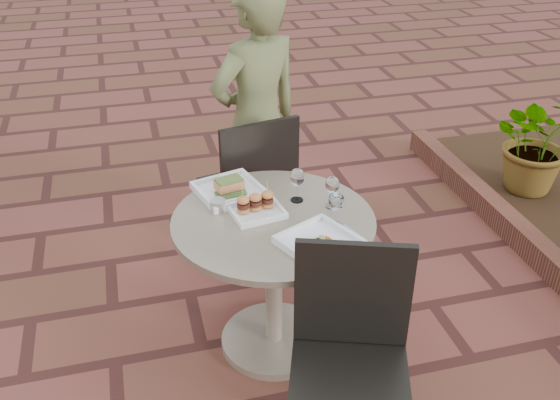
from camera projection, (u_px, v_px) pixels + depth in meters
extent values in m
plane|color=brown|center=(283.00, 331.00, 3.17)|extent=(60.00, 60.00, 0.00)
cylinder|color=gray|center=(274.00, 339.00, 3.10)|extent=(0.52, 0.52, 0.04)
cylinder|color=gray|center=(274.00, 287.00, 2.93)|extent=(0.08, 0.08, 0.70)
cylinder|color=gray|center=(273.00, 221.00, 2.74)|extent=(0.90, 0.90, 0.03)
cube|color=black|center=(246.00, 188.00, 3.53)|extent=(0.52, 0.52, 0.03)
cube|color=black|center=(260.00, 164.00, 3.25)|extent=(0.44, 0.12, 0.46)
cylinder|color=black|center=(263.00, 200.00, 3.87)|extent=(0.02, 0.02, 0.44)
cylinder|color=black|center=(206.00, 215.00, 3.72)|extent=(0.02, 0.02, 0.44)
cylinder|color=black|center=(291.00, 231.00, 3.58)|extent=(0.02, 0.02, 0.44)
cylinder|color=black|center=(230.00, 247.00, 3.43)|extent=(0.02, 0.02, 0.44)
cube|color=black|center=(349.00, 381.00, 2.29)|extent=(0.56, 0.56, 0.03)
cube|color=black|center=(353.00, 294.00, 2.34)|extent=(0.42, 0.18, 0.46)
cylinder|color=black|center=(300.00, 383.00, 2.59)|extent=(0.02, 0.02, 0.44)
cylinder|color=black|center=(392.00, 389.00, 2.56)|extent=(0.02, 0.02, 0.44)
imported|color=brown|center=(257.00, 123.00, 3.48)|extent=(0.68, 0.57, 1.58)
cube|color=white|center=(229.00, 192.00, 2.92)|extent=(0.35, 0.35, 0.01)
cube|color=#DF7D4E|center=(229.00, 185.00, 2.90)|extent=(0.14, 0.11, 0.04)
cube|color=#4C602B|center=(229.00, 180.00, 2.89)|extent=(0.13, 0.10, 0.01)
cube|color=white|center=(256.00, 211.00, 2.78)|extent=(0.26, 0.26, 0.01)
cube|color=white|center=(320.00, 244.00, 2.55)|extent=(0.37, 0.37, 0.01)
ellipsoid|color=#CE556E|center=(314.00, 252.00, 2.48)|extent=(0.05, 0.04, 0.02)
cylinder|color=white|center=(335.00, 225.00, 2.69)|extent=(0.06, 0.06, 0.00)
cylinder|color=white|center=(336.00, 217.00, 2.67)|extent=(0.01, 0.01, 0.07)
ellipsoid|color=white|center=(336.00, 201.00, 2.63)|extent=(0.07, 0.07, 0.09)
cylinder|color=white|center=(336.00, 202.00, 2.63)|extent=(0.05, 0.05, 0.04)
cylinder|color=white|center=(297.00, 200.00, 2.87)|extent=(0.06, 0.06, 0.00)
cylinder|color=white|center=(297.00, 193.00, 2.85)|extent=(0.01, 0.01, 0.07)
ellipsoid|color=white|center=(297.00, 177.00, 2.81)|extent=(0.07, 0.07, 0.09)
cylinder|color=white|center=(331.00, 206.00, 2.82)|extent=(0.05, 0.05, 0.00)
cylinder|color=white|center=(332.00, 199.00, 2.80)|extent=(0.01, 0.01, 0.07)
ellipsoid|color=white|center=(332.00, 185.00, 2.77)|extent=(0.06, 0.06, 0.08)
cylinder|color=silver|center=(218.00, 205.00, 2.78)|extent=(0.09, 0.09, 0.05)
cube|color=brown|center=(528.00, 242.00, 3.74)|extent=(0.12, 3.00, 0.15)
imported|color=#33662D|center=(540.00, 142.00, 4.15)|extent=(0.79, 0.74, 0.71)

